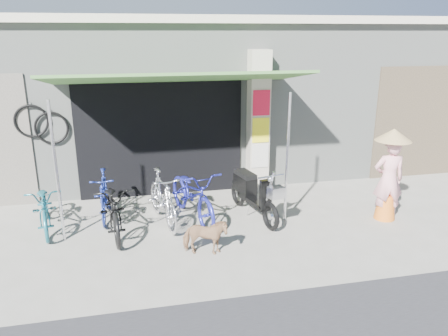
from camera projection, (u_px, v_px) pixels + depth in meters
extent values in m
plane|color=gray|center=(248.00, 242.00, 7.24)|extent=(80.00, 80.00, 0.00)
cube|color=gray|center=(198.00, 95.00, 11.47)|extent=(12.00, 5.00, 3.50)
cube|color=beige|center=(197.00, 22.00, 10.93)|extent=(12.30, 5.30, 0.16)
cube|color=black|center=(161.00, 137.00, 9.03)|extent=(3.40, 0.06, 2.50)
cube|color=black|center=(162.00, 169.00, 9.25)|extent=(3.06, 0.04, 1.10)
torus|color=black|center=(52.00, 128.00, 8.48)|extent=(0.65, 0.05, 0.65)
cylinder|color=silver|center=(50.00, 112.00, 8.40)|extent=(0.02, 0.02, 0.12)
torus|color=black|center=(31.00, 121.00, 8.36)|extent=(0.65, 0.05, 0.65)
cylinder|color=silver|center=(29.00, 104.00, 8.29)|extent=(0.02, 0.02, 0.12)
cube|color=#BCB3A0|center=(258.00, 122.00, 9.25)|extent=(0.42, 0.42, 3.00)
cube|color=red|center=(261.00, 103.00, 8.91)|extent=(0.36, 0.02, 0.52)
cube|color=yellow|center=(261.00, 130.00, 9.08)|extent=(0.36, 0.02, 0.52)
cube|color=beige|center=(260.00, 156.00, 9.25)|extent=(0.36, 0.02, 0.50)
cube|color=#3E6E31|center=(178.00, 78.00, 7.84)|extent=(4.60, 1.88, 0.35)
cylinder|color=silver|center=(57.00, 173.00, 6.98)|extent=(0.05, 0.05, 2.36)
cylinder|color=silver|center=(287.00, 159.00, 7.77)|extent=(0.05, 0.05, 2.36)
cube|color=brown|center=(425.00, 122.00, 10.28)|extent=(2.60, 0.06, 2.60)
imported|color=#18606F|center=(45.00, 207.00, 7.60)|extent=(0.85, 1.70, 0.85)
imported|color=navy|center=(104.00, 195.00, 8.08)|extent=(0.42, 1.48, 0.89)
imported|color=black|center=(114.00, 208.00, 7.45)|extent=(0.82, 1.85, 0.94)
imported|color=silver|center=(162.00, 198.00, 7.83)|extent=(0.77, 1.68, 0.98)
imported|color=navy|center=(193.00, 194.00, 7.98)|extent=(1.13, 2.03, 1.01)
imported|color=#95844F|center=(205.00, 237.00, 6.76)|extent=(0.77, 0.49, 0.60)
torus|color=black|center=(271.00, 216.00, 7.62)|extent=(0.20, 0.52, 0.51)
torus|color=black|center=(238.00, 193.00, 8.71)|extent=(0.20, 0.52, 0.51)
cube|color=black|center=(253.00, 200.00, 8.14)|extent=(0.41, 0.94, 0.10)
cube|color=black|center=(245.00, 184.00, 8.37)|extent=(0.36, 0.57, 0.33)
cube|color=black|center=(245.00, 174.00, 8.31)|extent=(0.34, 0.57, 0.09)
cube|color=black|center=(266.00, 194.00, 7.69)|extent=(0.23, 0.14, 0.54)
cylinder|color=silver|center=(271.00, 176.00, 7.43)|extent=(0.50, 0.14, 0.03)
cube|color=silver|center=(276.00, 192.00, 7.35)|extent=(0.29, 0.24, 0.19)
imported|color=pink|center=(388.00, 180.00, 7.94)|extent=(0.61, 0.46, 1.53)
cone|color=orange|center=(385.00, 207.00, 8.10)|extent=(0.38, 0.38, 0.46)
cone|color=tan|center=(394.00, 135.00, 7.69)|extent=(0.64, 0.64, 0.22)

